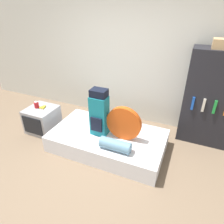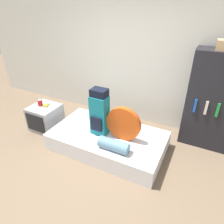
% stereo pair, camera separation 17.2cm
% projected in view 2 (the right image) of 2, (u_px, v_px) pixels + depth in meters
% --- Properties ---
extents(ground_plane, '(16.00, 16.00, 0.00)m').
position_uv_depth(ground_plane, '(82.00, 177.00, 3.02)').
color(ground_plane, brown).
extents(wall_back, '(8.00, 0.05, 2.60)m').
position_uv_depth(wall_back, '(135.00, 60.00, 3.94)').
color(wall_back, silver).
rests_on(wall_back, ground_plane).
extents(bed, '(1.97, 1.10, 0.30)m').
position_uv_depth(bed, '(108.00, 140.00, 3.56)').
color(bed, silver).
rests_on(bed, ground_plane).
extents(backpack, '(0.28, 0.24, 0.82)m').
position_uv_depth(backpack, '(99.00, 113.00, 3.31)').
color(backpack, '#14707F').
rests_on(backpack, bed).
extents(tent_bag, '(0.59, 0.08, 0.59)m').
position_uv_depth(tent_bag, '(123.00, 124.00, 3.22)').
color(tent_bag, '#D14C14').
rests_on(tent_bag, bed).
extents(sleeping_roll, '(0.49, 0.18, 0.18)m').
position_uv_depth(sleeping_roll, '(114.00, 145.00, 3.07)').
color(sleeping_roll, '#5B849E').
rests_on(sleeping_roll, bed).
extents(television, '(0.55, 0.56, 0.49)m').
position_uv_depth(television, '(46.00, 117.00, 4.07)').
color(television, '#939399').
rests_on(television, ground_plane).
extents(canister, '(0.09, 0.09, 0.13)m').
position_uv_depth(canister, '(40.00, 103.00, 3.97)').
color(canister, '#B2191E').
rests_on(canister, television).
extents(banana_bunch, '(0.12, 0.15, 0.03)m').
position_uv_depth(banana_bunch, '(47.00, 105.00, 3.98)').
color(banana_bunch, yellow).
rests_on(banana_bunch, television).
extents(bookshelf, '(0.85, 0.43, 1.70)m').
position_uv_depth(bookshelf, '(213.00, 102.00, 3.35)').
color(bookshelf, black).
rests_on(bookshelf, ground_plane).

